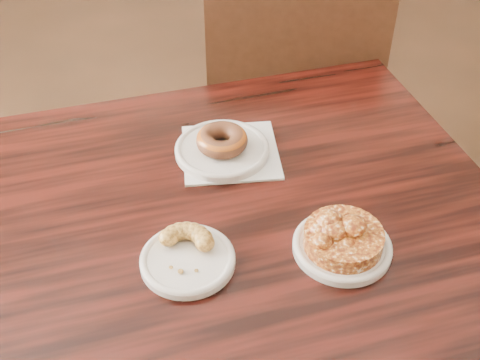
{
  "coord_description": "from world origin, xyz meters",
  "views": [
    {
      "loc": [
        -0.13,
        -0.97,
        1.46
      ],
      "look_at": [
        -0.15,
        -0.2,
        0.8
      ],
      "focal_mm": 45.0,
      "sensor_mm": 36.0,
      "label": 1
    }
  ],
  "objects_px": {
    "glazed_donut": "(222,140)",
    "cafe_table": "(251,355)",
    "cruller_fragment": "(187,252)",
    "chair_far": "(288,109)",
    "apple_fritter": "(344,235)"
  },
  "relations": [
    {
      "from": "cafe_table",
      "to": "chair_far",
      "type": "distance_m",
      "value": 0.8
    },
    {
      "from": "chair_far",
      "to": "glazed_donut",
      "type": "height_order",
      "value": "chair_far"
    },
    {
      "from": "cafe_table",
      "to": "apple_fritter",
      "type": "relative_size",
      "value": 5.36
    },
    {
      "from": "apple_fritter",
      "to": "cruller_fragment",
      "type": "distance_m",
      "value": 0.24
    },
    {
      "from": "chair_far",
      "to": "glazed_donut",
      "type": "xyz_separation_m",
      "value": [
        -0.17,
        -0.6,
        0.33
      ]
    },
    {
      "from": "glazed_donut",
      "to": "cafe_table",
      "type": "bearing_deg",
      "value": -72.8
    },
    {
      "from": "glazed_donut",
      "to": "apple_fritter",
      "type": "height_order",
      "value": "apple_fritter"
    },
    {
      "from": "cafe_table",
      "to": "glazed_donut",
      "type": "bearing_deg",
      "value": 89.73
    },
    {
      "from": "chair_far",
      "to": "cruller_fragment",
      "type": "xyz_separation_m",
      "value": [
        -0.21,
        -0.87,
        0.33
      ]
    },
    {
      "from": "cafe_table",
      "to": "cruller_fragment",
      "type": "xyz_separation_m",
      "value": [
        -0.1,
        -0.08,
        0.4
      ]
    },
    {
      "from": "chair_far",
      "to": "apple_fritter",
      "type": "height_order",
      "value": "chair_far"
    },
    {
      "from": "glazed_donut",
      "to": "cruller_fragment",
      "type": "height_order",
      "value": "glazed_donut"
    },
    {
      "from": "glazed_donut",
      "to": "cruller_fragment",
      "type": "relative_size",
      "value": 0.93
    },
    {
      "from": "chair_far",
      "to": "apple_fritter",
      "type": "bearing_deg",
      "value": 93.42
    },
    {
      "from": "apple_fritter",
      "to": "cafe_table",
      "type": "bearing_deg",
      "value": 161.26
    }
  ]
}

